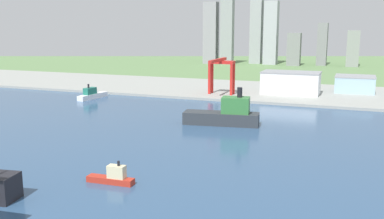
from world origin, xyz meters
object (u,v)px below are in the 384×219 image
ferry_boat (92,95)px  container_barge (225,115)px  warehouse_main (291,83)px  warehouse_annex (355,84)px  tugboat_small (113,177)px  port_crane_red (221,68)px

ferry_boat → container_barge: bearing=-21.8°
warehouse_main → warehouse_annex: size_ratio=1.45×
tugboat_small → warehouse_annex: size_ratio=0.57×
container_barge → warehouse_main: bearing=80.6°
ferry_boat → port_crane_red: bearing=27.1°
ferry_boat → tugboat_small: size_ratio=1.69×
port_crane_red → warehouse_main: (62.88, 26.37, -14.62)m
ferry_boat → warehouse_main: warehouse_main is taller
ferry_boat → port_crane_red: port_crane_red is taller
tugboat_small → ferry_boat: bearing=126.2°
port_crane_red → tugboat_small: bearing=-83.6°
port_crane_red → container_barge: bearing=-71.1°
container_barge → warehouse_main: (23.46, 141.77, 6.13)m
warehouse_annex → ferry_boat: bearing=-153.0°
ferry_boat → port_crane_red: size_ratio=0.78×
port_crane_red → warehouse_annex: 136.63m
ferry_boat → port_crane_red: (109.22, 55.93, 23.96)m
ferry_boat → container_barge: size_ratio=0.68×
warehouse_main → port_crane_red: bearing=-157.3°
container_barge → port_crane_red: bearing=108.9°
container_barge → warehouse_annex: (81.55, 176.54, 3.54)m
ferry_boat → port_crane_red: 125.03m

